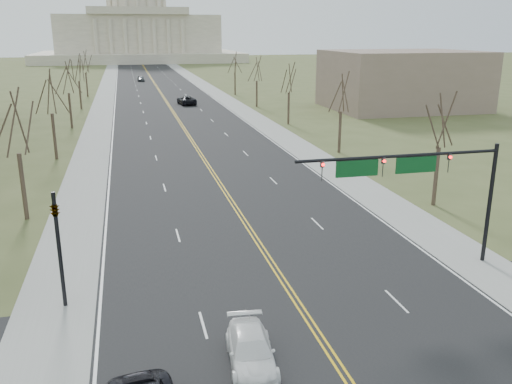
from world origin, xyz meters
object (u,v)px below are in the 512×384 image
car_far_nb (187,100)px  car_far_sb (141,79)px  car_sb_inner_second (251,351)px  signal_mast (414,173)px  signal_left (58,237)px

car_far_nb → car_far_sb: bearing=-89.2°
car_sb_inner_second → car_far_sb: car_far_sb is taller
signal_mast → signal_left: 19.06m
signal_left → car_far_nb: size_ratio=1.00×
car_far_nb → car_far_sb: car_far_nb is taller
signal_mast → car_far_nb: (-4.08, 76.58, -4.92)m
signal_left → car_far_nb: bearing=79.0°
signal_mast → car_far_sb: size_ratio=2.74×
signal_left → car_far_sb: signal_left is taller
signal_left → car_far_sb: (8.19, 128.36, -2.95)m
car_sb_inner_second → signal_left: bearing=143.5°
signal_mast → car_far_sb: (-10.76, 128.36, -5.00)m
car_sb_inner_second → car_far_nb: 84.02m
car_far_nb → car_far_sb: 52.21m
signal_left → car_far_nb: (14.87, 76.58, -2.87)m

